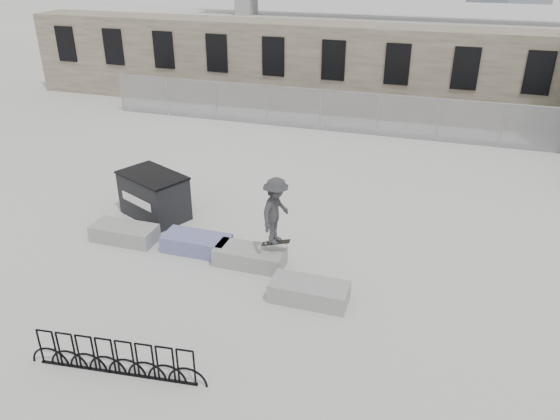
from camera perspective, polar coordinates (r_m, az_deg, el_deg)
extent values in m
plane|color=beige|center=(16.21, -6.56, -4.81)|extent=(120.00, 120.00, 0.00)
cube|color=#685E4D|center=(30.05, 6.09, 14.51)|extent=(36.00, 2.50, 4.50)
cube|color=black|center=(35.64, -21.46, 15.85)|extent=(1.20, 0.12, 2.00)
cube|color=black|center=(33.76, -17.01, 15.99)|extent=(1.20, 0.12, 2.00)
cube|color=black|center=(32.10, -12.06, 16.04)|extent=(1.20, 0.12, 2.00)
cube|color=black|center=(30.67, -6.61, 15.97)|extent=(1.20, 0.12, 2.00)
cube|color=black|center=(29.53, -0.70, 15.73)|extent=(1.20, 0.12, 2.00)
cube|color=black|center=(28.70, 5.60, 15.30)|extent=(1.20, 0.12, 2.00)
cube|color=black|center=(28.21, 12.16, 14.67)|extent=(1.20, 0.12, 2.00)
cube|color=black|center=(28.08, 18.83, 13.83)|extent=(1.20, 0.12, 2.00)
cube|color=black|center=(28.32, 25.41, 12.81)|extent=(1.20, 0.12, 2.00)
cylinder|color=gray|center=(31.14, -16.25, 11.68)|extent=(0.06, 0.06, 2.00)
cylinder|color=gray|center=(29.73, -11.71, 11.52)|extent=(0.06, 0.06, 2.00)
cylinder|color=gray|center=(28.52, -6.76, 11.25)|extent=(0.06, 0.06, 2.00)
cylinder|color=gray|center=(27.53, -1.42, 10.87)|extent=(0.06, 0.06, 2.00)
cylinder|color=gray|center=(26.79, 4.24, 10.37)|extent=(0.06, 0.06, 2.00)
cylinder|color=gray|center=(26.32, 10.15, 9.74)|extent=(0.06, 0.06, 2.00)
cylinder|color=gray|center=(26.13, 16.18, 8.99)|extent=(0.06, 0.06, 2.00)
cylinder|color=gray|center=(26.22, 22.20, 8.13)|extent=(0.06, 0.06, 2.00)
cube|color=#99999E|center=(26.79, 4.24, 10.37)|extent=(22.00, 0.02, 2.00)
cylinder|color=gray|center=(26.53, 4.32, 12.45)|extent=(22.00, 0.04, 0.04)
cube|color=gray|center=(17.48, -15.94, -2.33)|extent=(2.00, 0.90, 0.51)
cube|color=#2D471E|center=(17.39, -16.02, -1.77)|extent=(1.76, 0.66, 0.10)
cube|color=#333799|center=(16.44, -8.68, -3.47)|extent=(2.00, 0.90, 0.51)
cube|color=#2D471E|center=(16.34, -8.73, -2.88)|extent=(1.76, 0.66, 0.10)
cube|color=gray|center=(15.62, -3.18, -4.89)|extent=(2.00, 0.90, 0.51)
cube|color=#2D471E|center=(15.52, -3.20, -4.28)|extent=(1.76, 0.66, 0.10)
cube|color=gray|center=(14.16, 3.06, -8.54)|extent=(2.00, 0.90, 0.51)
cube|color=#2D471E|center=(14.05, 3.08, -7.90)|extent=(1.76, 0.66, 0.10)
cube|color=black|center=(18.57, -13.00, 1.42)|extent=(2.59, 2.16, 1.45)
cube|color=black|center=(18.28, -13.24, 3.55)|extent=(2.66, 2.23, 0.07)
cube|color=white|center=(18.22, -14.78, 0.90)|extent=(1.43, 0.68, 0.28)
cube|color=black|center=(12.69, -16.57, -15.98)|extent=(3.58, 0.46, 0.04)
torus|color=black|center=(13.15, -23.10, -13.07)|extent=(0.89, 0.15, 0.89)
torus|color=black|center=(12.92, -21.39, -13.48)|extent=(0.89, 0.15, 0.89)
torus|color=black|center=(12.71, -19.62, -13.89)|extent=(0.89, 0.15, 0.89)
torus|color=black|center=(12.51, -17.78, -14.30)|extent=(0.89, 0.15, 0.89)
torus|color=black|center=(12.32, -15.87, -14.71)|extent=(0.89, 0.15, 0.89)
torus|color=black|center=(12.15, -13.90, -15.11)|extent=(0.89, 0.15, 0.89)
torus|color=black|center=(11.99, -11.87, -15.51)|extent=(0.89, 0.15, 0.89)
torus|color=black|center=(11.85, -9.78, -15.90)|extent=(0.89, 0.15, 0.89)
imported|color=#2E2E31|center=(14.75, -0.44, -0.10)|extent=(0.90, 1.33, 1.91)
cube|color=black|center=(15.22, -0.43, -3.43)|extent=(0.81, 0.31, 0.20)
cylinder|color=beige|center=(15.26, -1.51, -3.55)|extent=(0.06, 0.03, 0.06)
cylinder|color=beige|center=(15.38, -1.34, -3.31)|extent=(0.06, 0.03, 0.06)
cylinder|color=beige|center=(15.11, 0.50, -3.88)|extent=(0.06, 0.03, 0.06)
cylinder|color=beige|center=(15.23, 0.66, -3.62)|extent=(0.06, 0.03, 0.06)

